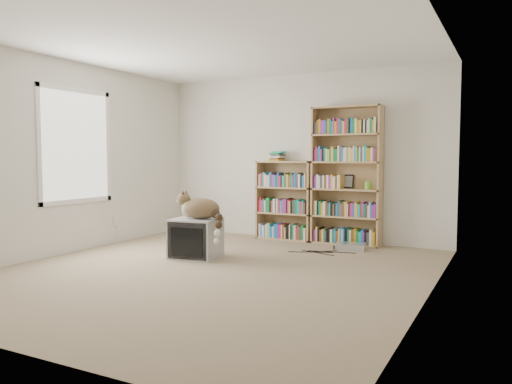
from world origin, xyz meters
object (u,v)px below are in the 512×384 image
at_px(dvd_player, 351,247).
at_px(cat, 203,212).
at_px(bookcase_short, 286,204).
at_px(bookcase_tall, 347,180).
at_px(crt_tv, 196,238).

bearing_deg(dvd_player, cat, -146.18).
height_order(bookcase_short, dvd_player, bookcase_short).
distance_m(cat, dvd_player, 2.08).
bearing_deg(cat, bookcase_tall, 44.07).
distance_m(bookcase_short, dvd_player, 1.32).
bearing_deg(crt_tv, cat, -14.20).
xyz_separation_m(cat, bookcase_tall, (1.26, 1.81, 0.35)).
height_order(cat, bookcase_tall, bookcase_tall).
bearing_deg(crt_tv, dvd_player, 32.83).
xyz_separation_m(crt_tv, dvd_player, (1.57, 1.39, -0.20)).
bearing_deg(bookcase_short, cat, -99.45).
relative_size(cat, bookcase_short, 0.63).
xyz_separation_m(crt_tv, bookcase_short, (0.42, 1.80, 0.30)).
distance_m(crt_tv, dvd_player, 2.10).
relative_size(cat, dvd_player, 1.94).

